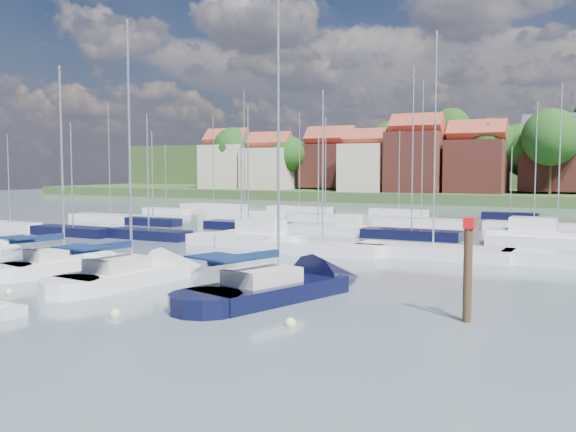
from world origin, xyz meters
The scene contains 12 objects.
ground centered at (0.00, 40.00, 0.00)m, with size 260.00×260.00×0.00m, color #4D5F69.
sailboat_left centered at (-9.87, 4.76, 0.36)m, with size 4.48×10.12×13.41m.
sailboat_centre centered at (-3.70, 4.03, 0.35)m, with size 4.18×11.63×15.47m.
sailboat_navy centered at (5.46, 4.62, 0.35)m, with size 6.70×12.97×17.33m.
timber_piling centered at (14.40, 2.81, 1.23)m, with size 0.40×0.40×6.56m.
buoy_c centered at (-7.10, -2.10, 0.00)m, with size 0.43×0.43×0.43m, color beige.
buoy_d centered at (0.92, -3.22, 0.00)m, with size 0.51×0.51×0.51m, color beige.
buoy_e centered at (4.19, 6.78, 0.00)m, with size 0.50×0.50×0.50m, color #D85914.
buoy_f centered at (8.28, -1.17, 0.00)m, with size 0.49×0.49×0.49m, color beige.
buoy_g centered at (-10.24, 0.79, 0.00)m, with size 0.47×0.47×0.47m, color beige.
marina_field centered at (1.91, 35.15, 0.43)m, with size 79.62×41.41×15.93m.
far_shore_town centered at (2.23, 132.67, 4.61)m, with size 212.46×90.00×22.27m.
Camera 1 is at (19.94, -23.63, 6.38)m, focal length 40.00 mm.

